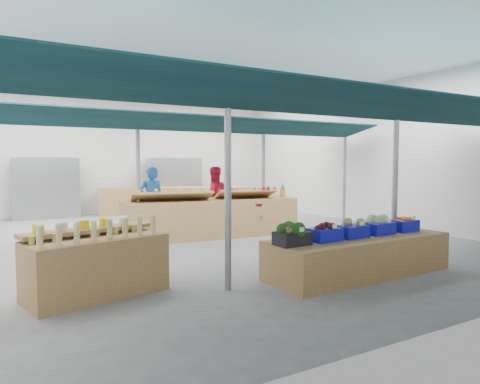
# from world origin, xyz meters

# --- Properties ---
(floor) EXTENTS (13.00, 13.00, 0.00)m
(floor) POSITION_xyz_m (0.00, 0.00, 0.00)
(floor) COLOR slate
(floor) RESTS_ON ground
(hall) EXTENTS (13.00, 13.00, 13.00)m
(hall) POSITION_xyz_m (0.00, 1.44, 2.65)
(hall) COLOR silver
(hall) RESTS_ON ground
(pole_grid) EXTENTS (10.00, 4.60, 3.00)m
(pole_grid) POSITION_xyz_m (0.75, -1.75, 1.81)
(pole_grid) COLOR gray
(pole_grid) RESTS_ON floor
(awnings) EXTENTS (9.50, 7.08, 0.30)m
(awnings) POSITION_xyz_m (0.75, -1.75, 2.78)
(awnings) COLOR black
(awnings) RESTS_ON pole_grid
(back_shelving_left) EXTENTS (2.00, 0.50, 2.00)m
(back_shelving_left) POSITION_xyz_m (-2.50, 6.00, 1.00)
(back_shelving_left) COLOR #B23F33
(back_shelving_left) RESTS_ON floor
(back_shelving_right) EXTENTS (2.00, 0.50, 2.00)m
(back_shelving_right) POSITION_xyz_m (2.00, 6.00, 1.00)
(back_shelving_right) COLOR #B23F33
(back_shelving_right) RESTS_ON floor
(bottle_shelf) EXTENTS (2.00, 1.48, 1.10)m
(bottle_shelf) POSITION_xyz_m (-2.73, -3.30, 0.45)
(bottle_shelf) COLOR brown
(bottle_shelf) RESTS_ON floor
(veg_counter) EXTENTS (3.31, 1.18, 0.64)m
(veg_counter) POSITION_xyz_m (1.31, -4.31, 0.32)
(veg_counter) COLOR brown
(veg_counter) RESTS_ON floor
(fruit_counter) EXTENTS (4.45, 1.46, 0.94)m
(fruit_counter) POSITION_xyz_m (0.76, 0.18, 0.47)
(fruit_counter) COLOR brown
(fruit_counter) RESTS_ON floor
(far_counter) EXTENTS (5.40, 2.83, 0.96)m
(far_counter) POSITION_xyz_m (1.79, 5.29, 0.48)
(far_counter) COLOR brown
(far_counter) RESTS_ON floor
(vendor_left) EXTENTS (0.68, 0.48, 1.75)m
(vendor_left) POSITION_xyz_m (-0.44, 1.28, 0.87)
(vendor_left) COLOR #1951A4
(vendor_left) RESTS_ON floor
(vendor_right) EXTENTS (0.91, 0.74, 1.75)m
(vendor_right) POSITION_xyz_m (1.36, 1.28, 0.87)
(vendor_right) COLOR #AC152A
(vendor_right) RESTS_ON floor
(crate_broccoli) EXTENTS (0.52, 0.41, 0.35)m
(crate_broccoli) POSITION_xyz_m (-0.10, -4.35, 0.80)
(crate_broccoli) COLOR black
(crate_broccoli) RESTS_ON veg_counter
(crate_beets) EXTENTS (0.52, 0.41, 0.29)m
(crate_beets) POSITION_xyz_m (0.54, -4.33, 0.77)
(crate_beets) COLOR #0F12A9
(crate_beets) RESTS_ON veg_counter
(crate_celeriac) EXTENTS (0.52, 0.41, 0.31)m
(crate_celeriac) POSITION_xyz_m (1.13, -4.31, 0.78)
(crate_celeriac) COLOR #0F12A9
(crate_celeriac) RESTS_ON veg_counter
(crate_cabbage) EXTENTS (0.52, 0.41, 0.35)m
(crate_cabbage) POSITION_xyz_m (1.76, -4.30, 0.80)
(crate_cabbage) COLOR #0F12A9
(crate_cabbage) RESTS_ON veg_counter
(crate_carrots) EXTENTS (0.52, 0.41, 0.29)m
(crate_carrots) POSITION_xyz_m (2.40, -4.28, 0.75)
(crate_carrots) COLOR #0F12A9
(crate_carrots) RESTS_ON veg_counter
(sparrow) EXTENTS (0.12, 0.09, 0.11)m
(sparrow) POSITION_xyz_m (-0.25, -4.46, 0.89)
(sparrow) COLOR brown
(sparrow) RESTS_ON crate_broccoli
(pole_ribbon) EXTENTS (0.12, 0.12, 0.28)m
(pole_ribbon) POSITION_xyz_m (0.19, -2.96, 1.08)
(pole_ribbon) COLOR red
(pole_ribbon) RESTS_ON pole_grid
(apple_heap_yellow) EXTENTS (2.00, 1.05, 0.27)m
(apple_heap_yellow) POSITION_xyz_m (-0.28, 0.18, 1.10)
(apple_heap_yellow) COLOR #997247
(apple_heap_yellow) RESTS_ON fruit_counter
(apple_heap_red) EXTENTS (1.61, 0.98, 0.27)m
(apple_heap_red) POSITION_xyz_m (1.63, -0.01, 1.10)
(apple_heap_red) COLOR #997247
(apple_heap_red) RESTS_ON fruit_counter
(pineapple) EXTENTS (0.14, 0.14, 0.39)m
(pineapple) POSITION_xyz_m (2.72, -0.11, 1.12)
(pineapple) COLOR #8C6019
(pineapple) RESTS_ON fruit_counter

